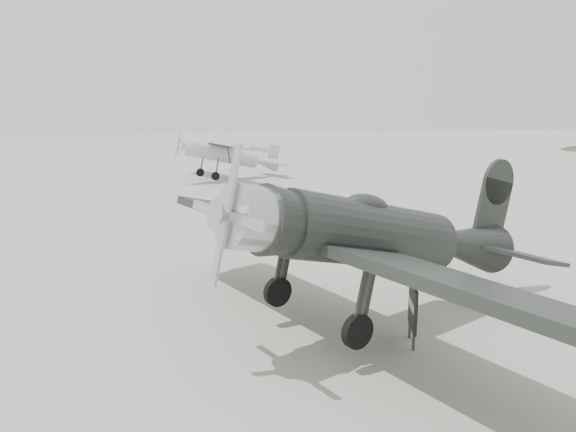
# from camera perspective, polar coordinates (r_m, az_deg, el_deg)

# --- Properties ---
(ground) EXTENTS (160.00, 160.00, 0.00)m
(ground) POSITION_cam_1_polar(r_m,az_deg,el_deg) (17.15, 5.00, -7.35)
(ground) COLOR gray
(ground) RESTS_ON ground
(lowwing_monoplane) EXTENTS (10.23, 13.05, 4.34)m
(lowwing_monoplane) POSITION_cam_1_polar(r_m,az_deg,el_deg) (13.98, 9.43, -2.10)
(lowwing_monoplane) COLOR black
(lowwing_monoplane) RESTS_ON ground
(highwing_monoplane) EXTENTS (8.62, 11.16, 3.27)m
(highwing_monoplane) POSITION_cam_1_polar(r_m,az_deg,el_deg) (39.76, -6.30, 6.59)
(highwing_monoplane) COLOR #A5A7AB
(highwing_monoplane) RESTS_ON ground
(sign_board) EXTENTS (0.33, 1.02, 1.49)m
(sign_board) POSITION_cam_1_polar(r_m,az_deg,el_deg) (13.42, 12.56, -9.08)
(sign_board) COLOR #333333
(sign_board) RESTS_ON ground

